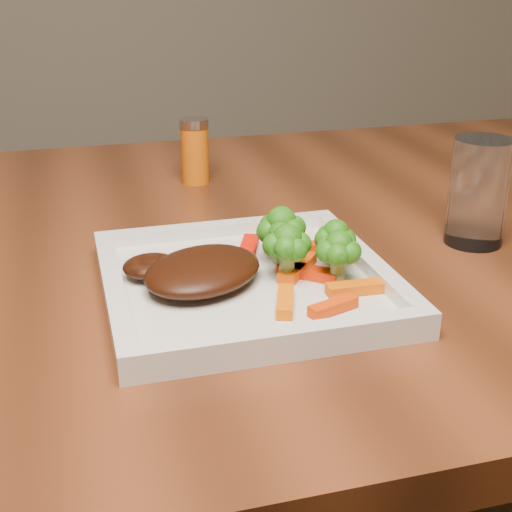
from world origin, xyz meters
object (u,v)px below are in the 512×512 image
object	(u,v)px
drinking_glass	(478,192)
dining_table	(206,486)
plate	(246,286)
steak	(203,271)
spice_shaker	(195,151)

from	to	relation	value
drinking_glass	dining_table	bearing A→B (deg)	159.72
dining_table	plate	world-z (taller)	plate
plate	drinking_glass	bearing A→B (deg)	11.18
steak	spice_shaker	xyz separation A→B (m)	(0.06, 0.36, 0.02)
steak	drinking_glass	world-z (taller)	drinking_glass
steak	dining_table	bearing A→B (deg)	81.15
dining_table	plate	size ratio (longest dim) A/B	5.93
dining_table	drinking_glass	xyz separation A→B (m)	(0.30, -0.11, 0.44)
steak	spice_shaker	world-z (taller)	spice_shaker
steak	drinking_glass	bearing A→B (deg)	9.37
dining_table	steak	xyz separation A→B (m)	(-0.03, -0.16, 0.40)
dining_table	spice_shaker	size ratio (longest dim) A/B	17.39
plate	spice_shaker	world-z (taller)	spice_shaker
dining_table	steak	distance (m)	0.43
dining_table	drinking_glass	size ratio (longest dim) A/B	13.33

